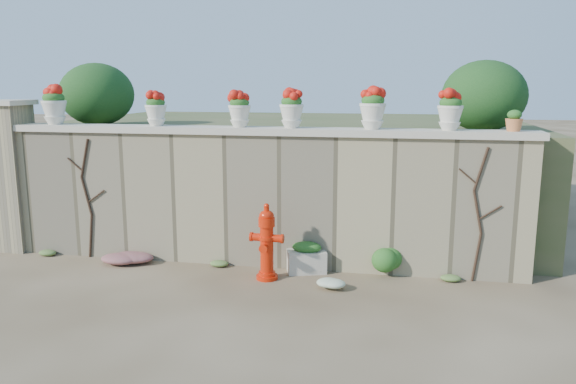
% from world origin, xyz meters
% --- Properties ---
extents(ground, '(80.00, 80.00, 0.00)m').
position_xyz_m(ground, '(0.00, 0.00, 0.00)').
color(ground, '#493824').
rests_on(ground, ground).
extents(stone_wall, '(8.00, 0.40, 2.00)m').
position_xyz_m(stone_wall, '(0.00, 1.80, 1.00)').
color(stone_wall, gray).
rests_on(stone_wall, ground).
extents(wall_cap, '(8.10, 0.52, 0.10)m').
position_xyz_m(wall_cap, '(0.00, 1.80, 2.05)').
color(wall_cap, beige).
rests_on(wall_cap, stone_wall).
extents(gate_pillar, '(0.72, 0.72, 2.48)m').
position_xyz_m(gate_pillar, '(-4.15, 1.80, 1.26)').
color(gate_pillar, gray).
rests_on(gate_pillar, ground).
extents(raised_fill, '(9.00, 6.00, 2.00)m').
position_xyz_m(raised_fill, '(0.00, 5.00, 1.00)').
color(raised_fill, '#384C23').
rests_on(raised_fill, ground).
extents(back_shrub_left, '(1.30, 1.30, 1.10)m').
position_xyz_m(back_shrub_left, '(-3.20, 3.00, 2.55)').
color(back_shrub_left, '#143814').
rests_on(back_shrub_left, raised_fill).
extents(back_shrub_right, '(1.30, 1.30, 1.10)m').
position_xyz_m(back_shrub_right, '(3.40, 3.00, 2.55)').
color(back_shrub_right, '#143814').
rests_on(back_shrub_right, raised_fill).
extents(vine_left, '(0.60, 0.04, 1.91)m').
position_xyz_m(vine_left, '(-2.67, 1.58, 0.99)').
color(vine_left, black).
rests_on(vine_left, ground).
extents(vine_right, '(0.60, 0.04, 1.91)m').
position_xyz_m(vine_right, '(3.23, 1.58, 0.99)').
color(vine_right, black).
rests_on(vine_right, ground).
extents(fire_hydrant, '(0.47, 0.33, 1.09)m').
position_xyz_m(fire_hydrant, '(0.34, 1.12, 0.55)').
color(fire_hydrant, red).
rests_on(fire_hydrant, ground).
extents(planter_box, '(0.63, 0.48, 0.46)m').
position_xyz_m(planter_box, '(0.84, 1.52, 0.21)').
color(planter_box, beige).
rests_on(planter_box, ground).
extents(green_shrub, '(0.59, 0.53, 0.56)m').
position_xyz_m(green_shrub, '(1.94, 1.55, 0.28)').
color(green_shrub, '#1E5119').
rests_on(green_shrub, ground).
extents(magenta_clump, '(0.78, 0.52, 0.21)m').
position_xyz_m(magenta_clump, '(-1.92, 1.36, 0.10)').
color(magenta_clump, '#B12362').
rests_on(magenta_clump, ground).
extents(white_flowers, '(0.56, 0.45, 0.20)m').
position_xyz_m(white_flowers, '(1.27, 0.88, 0.10)').
color(white_flowers, white).
rests_on(white_flowers, ground).
extents(urn_pot_0, '(0.39, 0.39, 0.61)m').
position_xyz_m(urn_pot_0, '(-3.27, 1.80, 2.40)').
color(urn_pot_0, silver).
rests_on(urn_pot_0, wall_cap).
extents(urn_pot_1, '(0.33, 0.33, 0.52)m').
position_xyz_m(urn_pot_1, '(-1.55, 1.80, 2.36)').
color(urn_pot_1, silver).
rests_on(urn_pot_1, wall_cap).
extents(urn_pot_2, '(0.33, 0.33, 0.52)m').
position_xyz_m(urn_pot_2, '(-0.23, 1.80, 2.36)').
color(urn_pot_2, silver).
rests_on(urn_pot_2, wall_cap).
extents(urn_pot_3, '(0.35, 0.35, 0.55)m').
position_xyz_m(urn_pot_3, '(0.56, 1.80, 2.37)').
color(urn_pot_3, silver).
rests_on(urn_pot_3, wall_cap).
extents(urn_pot_4, '(0.38, 0.38, 0.59)m').
position_xyz_m(urn_pot_4, '(1.73, 1.80, 2.39)').
color(urn_pot_4, silver).
rests_on(urn_pot_4, wall_cap).
extents(urn_pot_5, '(0.35, 0.35, 0.55)m').
position_xyz_m(urn_pot_5, '(2.80, 1.80, 2.37)').
color(urn_pot_5, silver).
rests_on(urn_pot_5, wall_cap).
extents(terracotta_pot, '(0.23, 0.23, 0.28)m').
position_xyz_m(terracotta_pot, '(3.64, 1.80, 2.23)').
color(terracotta_pot, '#C5703C').
rests_on(terracotta_pot, wall_cap).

